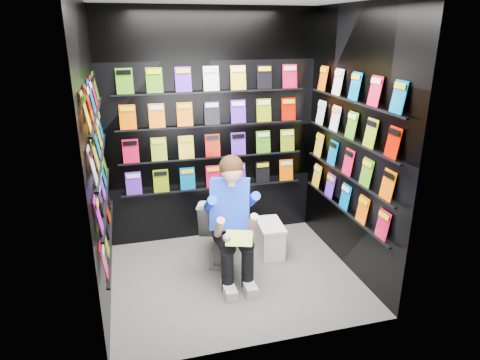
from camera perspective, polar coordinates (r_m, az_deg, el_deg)
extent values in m
plane|color=#5B5B59|center=(4.43, -0.74, -12.79)|extent=(2.40, 2.40, 0.00)
cube|color=black|center=(4.83, -3.79, 6.76)|extent=(2.40, 0.04, 2.60)
cube|color=black|center=(2.98, 3.96, -1.55)|extent=(2.40, 0.04, 2.60)
cube|color=black|center=(3.79, -18.71, 2.10)|extent=(0.04, 2.00, 2.60)
cube|color=black|center=(4.33, 14.80, 4.63)|extent=(0.04, 2.00, 2.60)
imported|color=silver|center=(4.63, -2.48, -6.07)|extent=(0.64, 0.84, 0.73)
cube|color=white|center=(4.79, 4.01, -7.91)|extent=(0.27, 0.45, 0.32)
cube|color=white|center=(4.71, 4.06, -5.99)|extent=(0.30, 0.47, 0.03)
cube|color=green|center=(3.90, -0.12, -7.77)|extent=(0.27, 0.21, 0.10)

